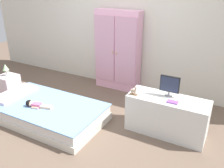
% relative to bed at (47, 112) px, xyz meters
% --- Properties ---
extents(ground_plane, '(10.00, 10.00, 0.02)m').
position_rel_bed_xyz_m(ground_plane, '(0.46, 0.08, -0.13)').
color(ground_plane, brown).
extents(back_wall, '(6.40, 0.05, 2.70)m').
position_rel_bed_xyz_m(back_wall, '(0.46, 1.66, 1.23)').
color(back_wall, silver).
rests_on(back_wall, ground_plane).
extents(bed, '(1.68, 0.94, 0.25)m').
position_rel_bed_xyz_m(bed, '(0.00, 0.00, 0.00)').
color(bed, silver).
rests_on(bed, ground_plane).
extents(pillow, '(0.32, 0.68, 0.05)m').
position_rel_bed_xyz_m(pillow, '(-0.64, 0.00, 0.15)').
color(pillow, silver).
rests_on(pillow, bed).
extents(doll, '(0.39, 0.17, 0.10)m').
position_rel_bed_xyz_m(doll, '(-0.10, -0.14, 0.16)').
color(doll, '#D6668E').
rests_on(doll, bed).
extents(nightstand, '(0.30, 0.30, 0.40)m').
position_rel_bed_xyz_m(nightstand, '(-1.09, 0.24, 0.08)').
color(nightstand, silver).
rests_on(nightstand, ground_plane).
extents(table_lamp, '(0.11, 0.11, 0.21)m').
position_rel_bed_xyz_m(table_lamp, '(-1.09, 0.24, 0.42)').
color(table_lamp, '#B7B2AD').
rests_on(table_lamp, nightstand).
extents(wardrobe, '(0.83, 0.27, 1.44)m').
position_rel_bed_xyz_m(wardrobe, '(0.40, 1.49, 0.60)').
color(wardrobe, '#EFADCC').
rests_on(wardrobe, ground_plane).
extents(tv_stand, '(1.04, 0.40, 0.52)m').
position_rel_bed_xyz_m(tv_stand, '(1.64, 0.51, 0.14)').
color(tv_stand, silver).
rests_on(tv_stand, ground_plane).
extents(tv_monitor, '(0.25, 0.10, 0.28)m').
position_rel_bed_xyz_m(tv_monitor, '(1.62, 0.57, 0.55)').
color(tv_monitor, '#99999E').
rests_on(tv_monitor, tv_stand).
extents(rocking_horse_toy, '(0.10, 0.04, 0.12)m').
position_rel_bed_xyz_m(rocking_horse_toy, '(1.21, 0.39, 0.45)').
color(rocking_horse_toy, '#8E6642').
rests_on(rocking_horse_toy, tv_stand).
extents(book_purple, '(0.13, 0.08, 0.02)m').
position_rel_bed_xyz_m(book_purple, '(1.72, 0.42, 0.40)').
color(book_purple, '#8E51B2').
rests_on(book_purple, tv_stand).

